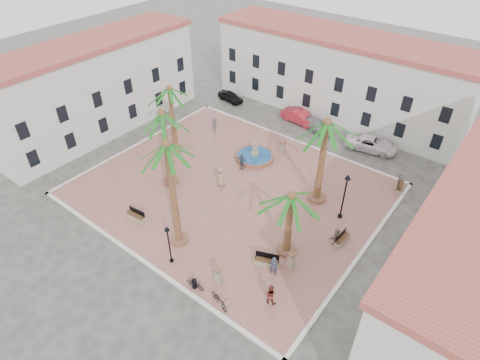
{
  "coord_description": "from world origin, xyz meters",
  "views": [
    {
      "loc": [
        18.66,
        -22.62,
        23.54
      ],
      "look_at": [
        1.0,
        0.0,
        1.6
      ],
      "focal_mm": 30.0,
      "sensor_mm": 36.0,
      "label": 1
    }
  ],
  "objects_px": {
    "cyclist_b": "(270,294)",
    "bench_s": "(136,216)",
    "lamppost_s": "(168,238)",
    "pedestrian_east": "(336,236)",
    "bollard_se": "(218,276)",
    "bicycle_a": "(219,300)",
    "bollard_n": "(282,148)",
    "bench_e": "(342,240)",
    "car_white": "(371,143)",
    "car_black": "(231,97)",
    "palm_sw": "(163,122)",
    "pedestrian_fountain_a": "(221,177)",
    "bench_se": "(267,262)",
    "bollard_e": "(291,261)",
    "palm_nw": "(170,96)",
    "palm_e": "(291,204)",
    "litter_bin": "(194,284)",
    "pedestrian_fountain_b": "(242,161)",
    "bench_ne": "(400,186)",
    "palm_ne": "(326,132)",
    "pedestrian_north": "(215,124)",
    "car_silver": "(317,125)",
    "car_red": "(300,117)",
    "fountain": "(255,156)",
    "palm_s": "(168,155)",
    "cyclist_a": "(274,266)",
    "lamppost_e": "(345,189)",
    "bicycle_b": "(195,284)"
  },
  "relations": [
    {
      "from": "palm_nw",
      "to": "cyclist_a",
      "type": "distance_m",
      "value": 19.91
    },
    {
      "from": "bench_ne",
      "to": "car_white",
      "type": "distance_m",
      "value": 7.03
    },
    {
      "from": "bollard_se",
      "to": "bicycle_a",
      "type": "distance_m",
      "value": 1.89
    },
    {
      "from": "palm_e",
      "to": "palm_sw",
      "type": "bearing_deg",
      "value": 177.31
    },
    {
      "from": "palm_e",
      "to": "pedestrian_fountain_b",
      "type": "distance_m",
      "value": 12.18
    },
    {
      "from": "bench_se",
      "to": "pedestrian_fountain_a",
      "type": "relative_size",
      "value": 1.03
    },
    {
      "from": "bench_se",
      "to": "bollard_n",
      "type": "relative_size",
      "value": 1.36
    },
    {
      "from": "palm_sw",
      "to": "lamppost_s",
      "type": "distance_m",
      "value": 10.78
    },
    {
      "from": "bollard_n",
      "to": "car_red",
      "type": "relative_size",
      "value": 0.31
    },
    {
      "from": "palm_ne",
      "to": "pedestrian_east",
      "type": "xyz_separation_m",
      "value": [
        3.91,
        -3.97,
        -6.18
      ]
    },
    {
      "from": "fountain",
      "to": "palm_sw",
      "type": "relative_size",
      "value": 0.52
    },
    {
      "from": "bench_se",
      "to": "bicycle_a",
      "type": "xyz_separation_m",
      "value": [
        -0.5,
        -4.88,
        0.2
      ]
    },
    {
      "from": "bollard_e",
      "to": "cyclist_b",
      "type": "bearing_deg",
      "value": -81.83
    },
    {
      "from": "palm_ne",
      "to": "bench_ne",
      "type": "height_order",
      "value": "palm_ne"
    },
    {
      "from": "bench_ne",
      "to": "bollard_n",
      "type": "xyz_separation_m",
      "value": [
        -11.88,
        -1.78,
        0.47
      ]
    },
    {
      "from": "bench_e",
      "to": "lamppost_s",
      "type": "relative_size",
      "value": 0.47
    },
    {
      "from": "bench_e",
      "to": "pedestrian_fountain_a",
      "type": "distance_m",
      "value": 12.37
    },
    {
      "from": "bench_se",
      "to": "litter_bin",
      "type": "distance_m",
      "value": 5.64
    },
    {
      "from": "bench_se",
      "to": "cyclist_b",
      "type": "distance_m",
      "value": 3.4
    },
    {
      "from": "palm_e",
      "to": "car_red",
      "type": "xyz_separation_m",
      "value": [
        -9.95,
        18.37,
        -4.2
      ]
    },
    {
      "from": "litter_bin",
      "to": "pedestrian_fountain_a",
      "type": "height_order",
      "value": "pedestrian_fountain_a"
    },
    {
      "from": "palm_nw",
      "to": "pedestrian_east",
      "type": "bearing_deg",
      "value": -5.63
    },
    {
      "from": "bench_ne",
      "to": "car_red",
      "type": "height_order",
      "value": "car_red"
    },
    {
      "from": "palm_e",
      "to": "bollard_e",
      "type": "height_order",
      "value": "palm_e"
    },
    {
      "from": "lamppost_s",
      "to": "pedestrian_fountain_a",
      "type": "bearing_deg",
      "value": 107.98
    },
    {
      "from": "lamppost_e",
      "to": "car_silver",
      "type": "bearing_deg",
      "value": 127.12
    },
    {
      "from": "cyclist_b",
      "to": "car_white",
      "type": "height_order",
      "value": "cyclist_b"
    },
    {
      "from": "litter_bin",
      "to": "cyclist_a",
      "type": "height_order",
      "value": "cyclist_a"
    },
    {
      "from": "palm_e",
      "to": "bench_se",
      "type": "distance_m",
      "value": 5.01
    },
    {
      "from": "palm_ne",
      "to": "car_red",
      "type": "height_order",
      "value": "palm_ne"
    },
    {
      "from": "car_black",
      "to": "lamppost_s",
      "type": "bearing_deg",
      "value": -143.11
    },
    {
      "from": "bench_s",
      "to": "pedestrian_fountain_b",
      "type": "relative_size",
      "value": 1.08
    },
    {
      "from": "fountain",
      "to": "bollard_e",
      "type": "bearing_deg",
      "value": -43.23
    },
    {
      "from": "bench_s",
      "to": "bollard_e",
      "type": "height_order",
      "value": "bollard_e"
    },
    {
      "from": "cyclist_b",
      "to": "bench_s",
      "type": "bearing_deg",
      "value": -13.81
    },
    {
      "from": "bench_se",
      "to": "bench_e",
      "type": "bearing_deg",
      "value": 36.19
    },
    {
      "from": "bollard_e",
      "to": "bicycle_b",
      "type": "relative_size",
      "value": 1.06
    },
    {
      "from": "car_black",
      "to": "car_white",
      "type": "distance_m",
      "value": 19.12
    },
    {
      "from": "lamppost_s",
      "to": "pedestrian_east",
      "type": "xyz_separation_m",
      "value": [
        8.9,
        9.32,
        -1.68
      ]
    },
    {
      "from": "pedestrian_fountain_a",
      "to": "car_red",
      "type": "relative_size",
      "value": 0.41
    },
    {
      "from": "bollard_n",
      "to": "cyclist_a",
      "type": "bearing_deg",
      "value": -59.11
    },
    {
      "from": "palm_s",
      "to": "cyclist_b",
      "type": "xyz_separation_m",
      "value": [
        9.06,
        -0.34,
        -7.39
      ]
    },
    {
      "from": "palm_nw",
      "to": "bollard_se",
      "type": "height_order",
      "value": "palm_nw"
    },
    {
      "from": "bollard_n",
      "to": "cyclist_b",
      "type": "bearing_deg",
      "value": -59.35
    },
    {
      "from": "palm_nw",
      "to": "bench_se",
      "type": "height_order",
      "value": "palm_nw"
    },
    {
      "from": "pedestrian_north",
      "to": "car_silver",
      "type": "xyz_separation_m",
      "value": [
        8.93,
        7.48,
        -0.35
      ]
    },
    {
      "from": "car_white",
      "to": "car_black",
      "type": "bearing_deg",
      "value": 80.22
    },
    {
      "from": "pedestrian_north",
      "to": "car_black",
      "type": "height_order",
      "value": "pedestrian_north"
    },
    {
      "from": "car_silver",
      "to": "bench_ne",
      "type": "bearing_deg",
      "value": -96.15
    },
    {
      "from": "palm_sw",
      "to": "palm_s",
      "type": "relative_size",
      "value": 0.81
    }
  ]
}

